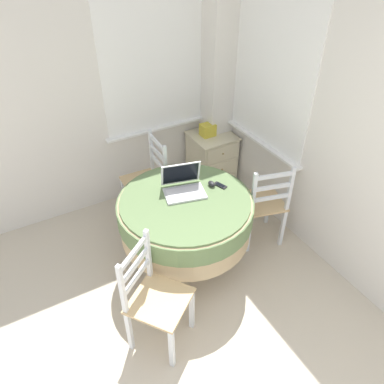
% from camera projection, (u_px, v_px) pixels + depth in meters
% --- Properties ---
extents(corner_room_shell, '(4.26, 4.96, 2.55)m').
position_uv_depth(corner_room_shell, '(212.00, 127.00, 3.03)').
color(corner_room_shell, silver).
rests_on(corner_room_shell, ground_plane).
extents(round_dining_table, '(1.16, 1.16, 0.75)m').
position_uv_depth(round_dining_table, '(185.00, 215.00, 3.22)').
color(round_dining_table, '#4C3D2D').
rests_on(round_dining_table, ground_plane).
extents(laptop, '(0.40, 0.35, 0.24)m').
position_uv_depth(laptop, '(183.00, 186.00, 3.19)').
color(laptop, silver).
rests_on(laptop, round_dining_table).
extents(computer_mouse, '(0.05, 0.08, 0.04)m').
position_uv_depth(computer_mouse, '(212.00, 184.00, 3.27)').
color(computer_mouse, black).
rests_on(computer_mouse, round_dining_table).
extents(cell_phone, '(0.09, 0.13, 0.01)m').
position_uv_depth(cell_phone, '(220.00, 185.00, 3.28)').
color(cell_phone, black).
rests_on(cell_phone, round_dining_table).
extents(dining_chair_near_back_window, '(0.41, 0.41, 0.92)m').
position_uv_depth(dining_chair_near_back_window, '(148.00, 181.00, 3.86)').
color(dining_chair_near_back_window, tan).
rests_on(dining_chair_near_back_window, ground_plane).
extents(dining_chair_near_right_window, '(0.49, 0.49, 0.92)m').
position_uv_depth(dining_chair_near_right_window, '(263.00, 204.00, 3.56)').
color(dining_chair_near_right_window, tan).
rests_on(dining_chair_near_right_window, ground_plane).
extents(dining_chair_camera_near, '(0.56, 0.56, 0.92)m').
position_uv_depth(dining_chair_camera_near, '(154.00, 298.00, 2.69)').
color(dining_chair_camera_near, tan).
rests_on(dining_chair_camera_near, ground_plane).
extents(corner_cabinet, '(0.48, 0.48, 0.64)m').
position_uv_depth(corner_cabinet, '(211.00, 159.00, 4.44)').
color(corner_cabinet, beige).
rests_on(corner_cabinet, ground_plane).
extents(storage_box, '(0.16, 0.13, 0.14)m').
position_uv_depth(storage_box, '(208.00, 130.00, 4.20)').
color(storage_box, gold).
rests_on(storage_box, corner_cabinet).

